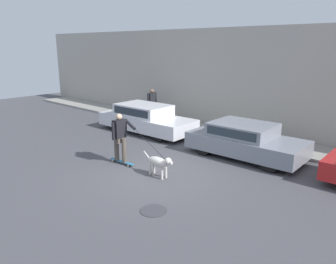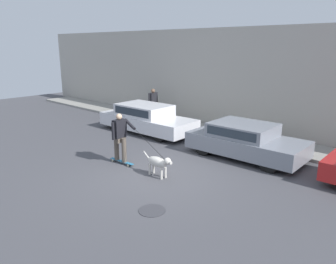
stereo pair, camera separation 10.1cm
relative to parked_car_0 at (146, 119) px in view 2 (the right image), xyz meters
name	(u,v)px [view 2 (the right image)]	position (x,y,z in m)	size (l,w,h in m)	color
ground_plane	(157,174)	(3.81, -3.20, -0.60)	(36.00, 36.00, 0.00)	#47474C
back_wall	(261,82)	(3.81, 3.02, 1.66)	(32.00, 0.30, 4.52)	#ADA89E
sidewalk_curb	(244,138)	(3.81, 1.93, -0.55)	(30.00, 1.84, 0.11)	gray
parked_car_0	(146,119)	(0.00, 0.00, 0.00)	(4.58, 1.87, 1.23)	black
parked_car_1	(245,141)	(4.94, 0.00, -0.02)	(4.00, 1.95, 1.18)	black
dog	(158,162)	(3.99, -3.31, -0.16)	(1.22, 0.33, 0.68)	beige
skateboarder	(120,136)	(2.29, -3.34, 0.34)	(2.56, 0.64, 1.67)	beige
pedestrian_with_bag	(153,102)	(-1.55, 1.93, 0.32)	(0.23, 0.75, 1.50)	#3D4760
manhole_cover	(152,210)	(5.32, -4.89, -0.59)	(0.64, 0.64, 0.01)	#38383D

